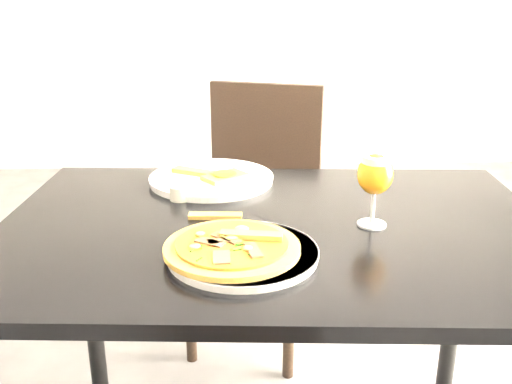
{
  "coord_description": "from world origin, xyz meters",
  "views": [
    {
      "loc": [
        -0.23,
        -1.02,
        1.23
      ],
      "look_at": [
        -0.17,
        0.1,
        0.83
      ],
      "focal_mm": 40.0,
      "sensor_mm": 36.0,
      "label": 1
    }
  ],
  "objects": [
    {
      "name": "sauce_cup",
      "position": [
        -0.35,
        0.28,
        0.77
      ],
      "size": [
        0.05,
        0.05,
        0.04
      ],
      "color": "beige",
      "rests_on": "dining_table"
    },
    {
      "name": "dining_table",
      "position": [
        -0.13,
        0.11,
        0.66
      ],
      "size": [
        1.25,
        0.88,
        0.75
      ],
      "rotation": [
        0.0,
        0.0,
        -0.07
      ],
      "color": "black",
      "rests_on": "ground"
    },
    {
      "name": "plate_second",
      "position": [
        -0.27,
        0.41,
        0.76
      ],
      "size": [
        0.37,
        0.37,
        0.02
      ],
      "primitive_type": "cylinder",
      "rotation": [
        0.0,
        0.0,
        -0.14
      ],
      "color": "white",
      "rests_on": "dining_table"
    },
    {
      "name": "beer_glass",
      "position": [
        0.08,
        0.1,
        0.86
      ],
      "size": [
        0.08,
        0.08,
        0.16
      ],
      "color": "silver",
      "rests_on": "dining_table"
    },
    {
      "name": "crust_scraps",
      "position": [
        -0.26,
        0.39,
        0.77
      ],
      "size": [
        0.21,
        0.15,
        0.02
      ],
      "rotation": [
        0.0,
        0.0,
        -0.06
      ],
      "color": "olive",
      "rests_on": "plate_second"
    },
    {
      "name": "chair_far",
      "position": [
        -0.13,
        0.85,
        0.51
      ],
      "size": [
        0.53,
        0.53,
        0.92
      ],
      "rotation": [
        0.0,
        0.0,
        -0.31
      ],
      "color": "black",
      "rests_on": "ground"
    },
    {
      "name": "plate_main",
      "position": [
        -0.21,
        -0.05,
        0.76
      ],
      "size": [
        0.32,
        0.32,
        0.02
      ],
      "primitive_type": "cylinder",
      "rotation": [
        0.0,
        0.0,
        -0.14
      ],
      "color": "white",
      "rests_on": "dining_table"
    },
    {
      "name": "pizza",
      "position": [
        -0.22,
        -0.05,
        0.77
      ],
      "size": [
        0.26,
        0.26,
        0.03
      ],
      "rotation": [
        0.0,
        0.0,
        -0.48
      ],
      "color": "olive",
      "rests_on": "plate_main"
    },
    {
      "name": "loose_crust",
      "position": [
        -0.26,
        0.15,
        0.75
      ],
      "size": [
        0.12,
        0.04,
        0.01
      ],
      "primitive_type": "cube",
      "rotation": [
        0.0,
        0.0,
        -0.07
      ],
      "color": "olive",
      "rests_on": "dining_table"
    }
  ]
}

